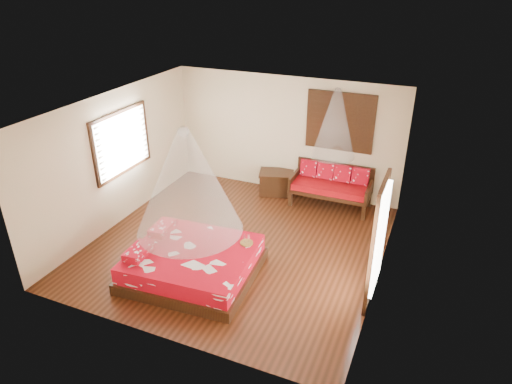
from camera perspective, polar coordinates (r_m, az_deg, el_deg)
room at (r=8.50m, az=-2.48°, el=1.41°), size 5.54×5.54×2.84m
bed at (r=8.30m, az=-8.00°, el=-8.72°), size 2.31×2.11×0.65m
daybed at (r=10.55m, az=9.43°, el=0.98°), size 1.80×0.80×0.95m
storage_chest at (r=11.06m, az=2.57°, el=1.20°), size 0.95×0.80×0.56m
shutter_panel at (r=10.35m, az=10.46°, el=8.63°), size 1.52×0.06×1.32m
window_left at (r=9.92m, az=-16.39°, el=5.97°), size 0.10×1.74×1.34m
glazed_door at (r=7.49m, az=14.79°, el=-6.19°), size 0.08×1.02×2.16m
wine_tray at (r=8.25m, az=-1.19°, el=-6.16°), size 0.24×0.24×0.19m
mosquito_net_main at (r=7.49m, az=-8.62°, el=1.29°), size 1.80×1.80×1.80m
mosquito_net_daybed at (r=9.89m, az=9.87°, el=8.43°), size 0.93×0.93×1.50m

